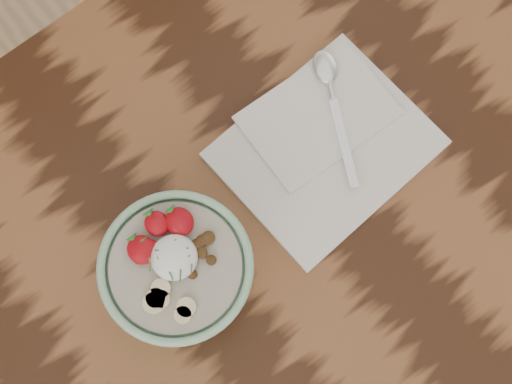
# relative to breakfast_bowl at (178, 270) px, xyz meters

# --- Properties ---
(table) EXTENTS (1.60, 0.90, 0.75)m
(table) POSITION_rel_breakfast_bowl_xyz_m (0.20, -0.07, -0.15)
(table) COLOR black
(table) RESTS_ON ground
(breakfast_bowl) EXTENTS (0.17, 0.17, 0.12)m
(breakfast_bowl) POSITION_rel_breakfast_bowl_xyz_m (0.00, 0.00, 0.00)
(breakfast_bowl) COLOR #8CBC97
(breakfast_bowl) RESTS_ON table
(napkin) EXTENTS (0.26, 0.22, 0.02)m
(napkin) POSITION_rel_breakfast_bowl_xyz_m (0.24, 0.03, -0.05)
(napkin) COLOR silver
(napkin) RESTS_ON table
(spoon) EXTENTS (0.10, 0.18, 0.01)m
(spoon) POSITION_rel_breakfast_bowl_xyz_m (0.29, 0.08, -0.04)
(spoon) COLOR silver
(spoon) RESTS_ON napkin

